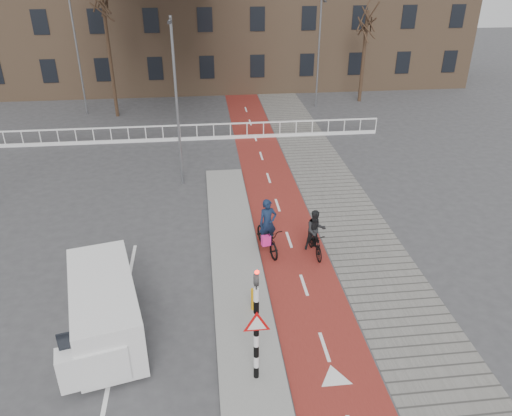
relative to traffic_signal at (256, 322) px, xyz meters
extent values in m
plane|color=#38383A|center=(0.60, 2.02, -1.99)|extent=(120.00, 120.00, 0.00)
cube|color=maroon|center=(2.10, 12.02, -1.98)|extent=(2.50, 60.00, 0.01)
cube|color=slate|center=(4.90, 12.02, -1.98)|extent=(3.00, 60.00, 0.01)
cube|color=gray|center=(-0.10, 6.02, -1.93)|extent=(1.80, 16.00, 0.12)
cylinder|color=black|center=(0.00, 0.02, -0.43)|extent=(0.14, 0.14, 2.88)
imported|color=black|center=(0.00, 0.02, 1.41)|extent=(0.13, 0.16, 0.80)
cylinder|color=#FF0C05|center=(0.00, -0.12, 1.59)|extent=(0.11, 0.02, 0.11)
cylinder|color=orange|center=(0.21, 2.80, -1.48)|extent=(0.12, 0.12, 0.78)
imported|color=black|center=(1.15, 6.37, -1.44)|extent=(1.18, 2.16, 1.08)
imported|color=#111F3A|center=(1.15, 6.37, -0.80)|extent=(0.77, 0.60, 1.88)
cube|color=#E72085|center=(1.02, 5.84, -1.23)|extent=(0.36, 0.27, 0.39)
imported|color=black|center=(2.86, 5.89, -1.47)|extent=(0.62, 1.72, 1.01)
imported|color=black|center=(2.86, 5.89, -0.95)|extent=(0.82, 0.66, 1.59)
cube|color=white|center=(-4.15, 2.25, -0.99)|extent=(2.70, 4.65, 1.75)
cube|color=green|center=(-5.04, 2.25, -1.09)|extent=(0.66, 2.73, 0.55)
cube|color=green|center=(-3.27, 2.25, -1.09)|extent=(0.66, 2.73, 0.55)
cube|color=black|center=(-4.15, 0.42, -0.59)|extent=(1.54, 0.41, 0.90)
cylinder|color=black|center=(-4.53, 0.64, -1.68)|extent=(0.35, 0.65, 0.61)
cylinder|color=black|center=(-3.09, 0.98, -1.68)|extent=(0.35, 0.65, 0.61)
cylinder|color=black|center=(-5.21, 3.53, -1.68)|extent=(0.35, 0.65, 0.61)
cylinder|color=black|center=(-3.77, 3.87, -1.68)|extent=(0.35, 0.65, 0.61)
cube|color=silver|center=(-4.40, 19.02, -1.04)|extent=(28.00, 0.08, 0.08)
cube|color=silver|center=(-4.40, 19.02, -1.89)|extent=(28.00, 0.10, 0.20)
cube|color=#7F6047|center=(-2.40, 34.02, 4.01)|extent=(46.00, 10.00, 12.00)
cylinder|color=black|center=(-6.79, 24.48, 2.27)|extent=(0.22, 0.22, 8.53)
cylinder|color=black|center=(10.79, 26.26, 1.21)|extent=(0.25, 0.25, 6.41)
cylinder|color=slate|center=(-2.17, 12.89, 1.88)|extent=(0.12, 0.12, 7.73)
cylinder|color=slate|center=(-8.95, 25.23, 2.46)|extent=(0.12, 0.12, 8.91)
cylinder|color=slate|center=(7.21, 25.22, 1.68)|extent=(0.12, 0.12, 7.33)
camera|label=1|loc=(-1.09, -9.59, 8.25)|focal=35.00mm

